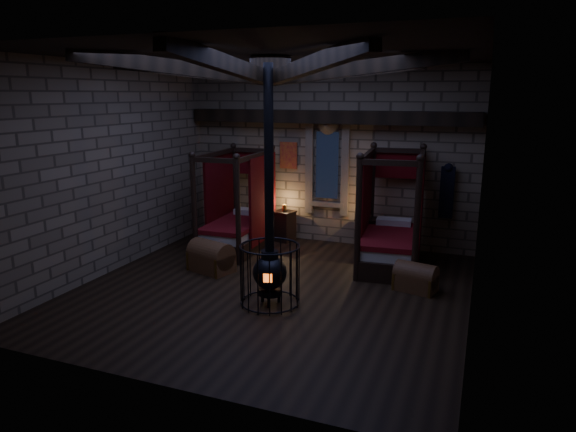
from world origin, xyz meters
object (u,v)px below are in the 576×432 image
(bed_right, at_px, (391,238))
(trunk_left, at_px, (211,257))
(stove, at_px, (270,269))
(bed_left, at_px, (238,225))
(trunk_right, at_px, (416,278))

(bed_right, xyz_separation_m, trunk_left, (-3.37, -1.75, -0.30))
(stove, bearing_deg, bed_left, 109.67)
(bed_right, bearing_deg, trunk_left, -157.77)
(bed_left, bearing_deg, bed_right, -1.10)
(trunk_left, xyz_separation_m, trunk_right, (4.08, 0.42, -0.05))
(bed_right, distance_m, trunk_left, 3.81)
(bed_right, distance_m, trunk_right, 1.55)
(bed_right, xyz_separation_m, stove, (-1.57, -2.89, 0.04))
(bed_left, height_order, stove, stove)
(bed_left, distance_m, trunk_right, 4.49)
(trunk_left, height_order, trunk_right, trunk_left)
(bed_right, xyz_separation_m, trunk_right, (0.71, -1.34, -0.35))
(bed_left, distance_m, bed_right, 3.58)
(trunk_right, relative_size, stove, 0.21)
(bed_right, distance_m, stove, 3.28)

